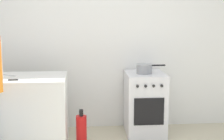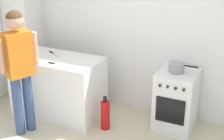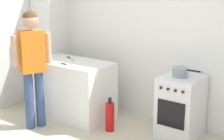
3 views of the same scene
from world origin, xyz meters
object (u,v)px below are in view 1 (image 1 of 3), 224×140
pot (144,69)px  fire_extinguisher (81,132)px  knife_bread (4,75)px  knife_carving (22,80)px  oven_left (145,103)px

pot → fire_extinguisher: (-0.85, -0.45, -0.70)m
fire_extinguisher → knife_bread: bearing=167.4°
pot → knife_bread: size_ratio=1.24×
knife_carving → oven_left: bearing=20.9°
knife_bread → fire_extinguisher: size_ratio=0.63×
knife_carving → pot: bearing=20.1°
oven_left → fire_extinguisher: bearing=-151.2°
knife_carving → fire_extinguisher: 0.97m
oven_left → pot: bearing=-124.2°
pot → fire_extinguisher: 1.19m
knife_bread → fire_extinguisher: bearing=-12.6°
pot → fire_extinguisher: size_ratio=0.78×
fire_extinguisher → knife_carving: bearing=-170.7°
oven_left → knife_carving: 1.72m
knife_bread → fire_extinguisher: (0.94, -0.21, -0.69)m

